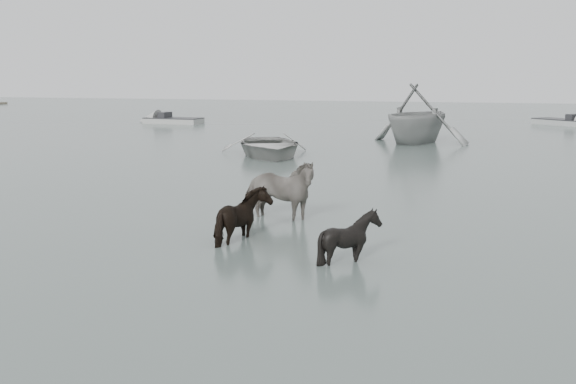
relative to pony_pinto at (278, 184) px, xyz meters
The scene contains 8 objects.
ground 4.05m from the pony_pinto, 54.12° to the right, with size 140.00×140.00×0.00m, color #4A5853.
pony_pinto is the anchor object (origin of this frame).
pony_dark 2.27m from the pony_pinto, 91.52° to the right, with size 1.34×1.15×1.35m, color black.
pony_black 4.08m from the pony_pinto, 54.57° to the right, with size 0.96×1.08×1.19m, color black.
rowboat_lead 13.02m from the pony_pinto, 108.24° to the left, with size 3.71×5.20×1.08m, color #A8A7A3.
rowboat_trail 19.41m from the pony_pinto, 86.15° to the left, with size 4.94×5.73×3.02m, color #969996.
skiff_outer 32.41m from the pony_pinto, 119.00° to the left, with size 5.30×1.60×0.75m, color #A5A5A1, non-canonical shape.
skiff_mid 35.15m from the pony_pinto, 74.57° to the left, with size 5.57×1.60×0.75m, color #A1A3A1, non-canonical shape.
Camera 1 is at (2.46, -12.88, 3.49)m, focal length 45.00 mm.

